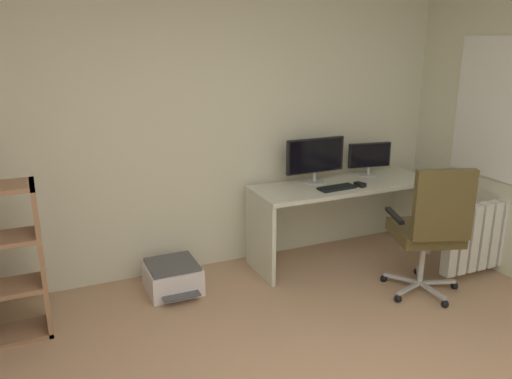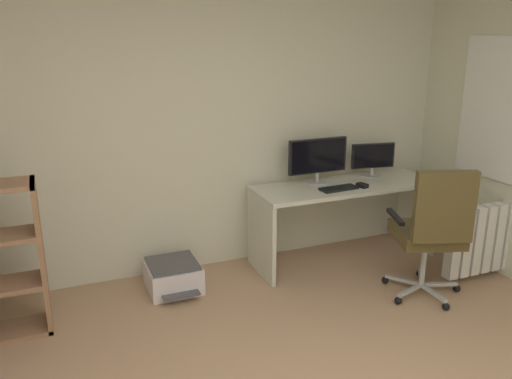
% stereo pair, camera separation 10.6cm
% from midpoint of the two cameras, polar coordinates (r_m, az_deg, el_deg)
% --- Properties ---
extents(wall_back, '(4.97, 0.10, 2.55)m').
position_cam_midpoint_polar(wall_back, '(4.43, -7.24, 6.90)').
color(wall_back, beige).
rests_on(wall_back, ground).
extents(desk, '(1.69, 0.58, 0.73)m').
position_cam_midpoint_polar(desk, '(4.77, 10.44, -1.48)').
color(desk, silver).
rests_on(desk, ground).
extents(monitor_main, '(0.57, 0.18, 0.41)m').
position_cam_midpoint_polar(monitor_main, '(4.66, 7.49, 3.54)').
color(monitor_main, '#B2B5B7').
rests_on(monitor_main, desk).
extents(monitor_secondary, '(0.42, 0.18, 0.31)m').
position_cam_midpoint_polar(monitor_secondary, '(4.99, 13.39, 3.44)').
color(monitor_secondary, '#B2B5B7').
rests_on(monitor_secondary, desk).
extents(keyboard, '(0.35, 0.15, 0.02)m').
position_cam_midpoint_polar(keyboard, '(4.54, 9.80, 0.12)').
color(keyboard, black).
rests_on(keyboard, desk).
extents(computer_mouse, '(0.08, 0.11, 0.03)m').
position_cam_midpoint_polar(computer_mouse, '(4.64, 12.31, 0.45)').
color(computer_mouse, black).
rests_on(computer_mouse, desk).
extents(office_chair, '(0.64, 0.68, 1.10)m').
position_cam_midpoint_polar(office_chair, '(4.19, 19.63, -3.98)').
color(office_chair, '#B7BABC').
rests_on(office_chair, ground).
extents(printer, '(0.42, 0.51, 0.24)m').
position_cam_midpoint_polar(printer, '(4.35, -8.44, -9.41)').
color(printer, silver).
rests_on(printer, ground).
extents(radiator, '(1.02, 0.10, 0.60)m').
position_cam_midpoint_polar(radiator, '(4.92, 25.55, -4.73)').
color(radiator, white).
rests_on(radiator, ground).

